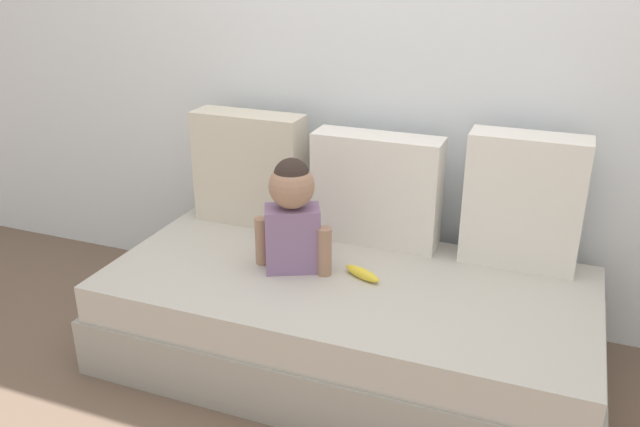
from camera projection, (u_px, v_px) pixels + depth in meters
ground_plane at (345, 361)px, 2.69m from camera, size 12.00×12.00×0.00m
back_wall at (397, 30)px, 2.72m from camera, size 5.12×0.10×2.50m
couch at (346, 321)px, 2.62m from camera, size 1.92×0.93×0.39m
throw_pillow_left at (250, 169)px, 2.96m from camera, size 0.50×0.16×0.51m
throw_pillow_center at (376, 189)px, 2.76m from camera, size 0.54×0.16×0.47m
throw_pillow_right at (523, 201)px, 2.55m from camera, size 0.45×0.16×0.53m
toddler at (292, 212)px, 2.52m from camera, size 0.32×0.21×0.46m
banana at (362, 273)px, 2.53m from camera, size 0.17×0.11×0.04m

